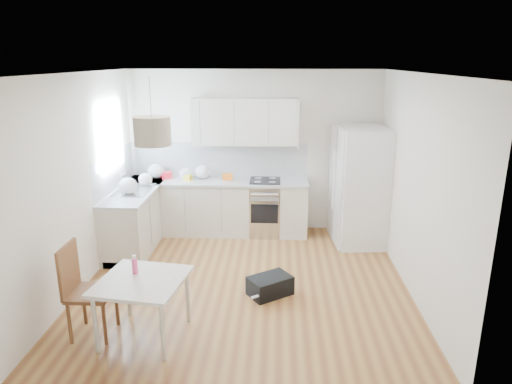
% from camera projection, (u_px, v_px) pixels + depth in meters
% --- Properties ---
extents(floor, '(4.20, 4.20, 0.00)m').
position_uv_depth(floor, '(246.00, 282.00, 6.07)').
color(floor, brown).
rests_on(floor, ground).
extents(ceiling, '(4.20, 4.20, 0.00)m').
position_uv_depth(ceiling, '(244.00, 73.00, 5.31)').
color(ceiling, white).
rests_on(ceiling, wall_back).
extents(wall_back, '(4.20, 0.00, 4.20)m').
position_uv_depth(wall_back, '(254.00, 152.00, 7.70)').
color(wall_back, white).
rests_on(wall_back, floor).
extents(wall_left, '(0.00, 4.20, 4.20)m').
position_uv_depth(wall_left, '(80.00, 182.00, 5.78)').
color(wall_left, white).
rests_on(wall_left, floor).
extents(wall_right, '(0.00, 4.20, 4.20)m').
position_uv_depth(wall_right, '(416.00, 187.00, 5.59)').
color(wall_right, white).
rests_on(wall_right, floor).
extents(window_glassblock, '(0.02, 1.00, 1.00)m').
position_uv_depth(window_glassblock, '(110.00, 136.00, 6.77)').
color(window_glassblock, '#BFE0F9').
rests_on(window_glassblock, wall_left).
extents(cabinets_back, '(3.00, 0.60, 0.88)m').
position_uv_depth(cabinets_back, '(218.00, 208.00, 7.69)').
color(cabinets_back, beige).
rests_on(cabinets_back, floor).
extents(cabinets_left, '(0.60, 1.80, 0.88)m').
position_uv_depth(cabinets_left, '(137.00, 219.00, 7.18)').
color(cabinets_left, beige).
rests_on(cabinets_left, floor).
extents(counter_back, '(3.02, 0.64, 0.04)m').
position_uv_depth(counter_back, '(217.00, 181.00, 7.57)').
color(counter_back, silver).
rests_on(counter_back, cabinets_back).
extents(counter_left, '(0.64, 1.82, 0.04)m').
position_uv_depth(counter_left, '(135.00, 190.00, 7.05)').
color(counter_left, silver).
rests_on(counter_left, cabinets_left).
extents(backsplash_back, '(3.00, 0.01, 0.58)m').
position_uv_depth(backsplash_back, '(219.00, 159.00, 7.76)').
color(backsplash_back, silver).
rests_on(backsplash_back, wall_back).
extents(backsplash_left, '(0.01, 1.80, 0.58)m').
position_uv_depth(backsplash_left, '(114.00, 171.00, 6.97)').
color(backsplash_left, silver).
rests_on(backsplash_left, wall_left).
extents(upper_cabinets, '(1.70, 0.32, 0.75)m').
position_uv_depth(upper_cabinets, '(244.00, 122.00, 7.40)').
color(upper_cabinets, beige).
rests_on(upper_cabinets, wall_back).
extents(range_oven, '(0.50, 0.61, 0.88)m').
position_uv_depth(range_oven, '(265.00, 208.00, 7.66)').
color(range_oven, '#B5B7BA').
rests_on(range_oven, floor).
extents(sink, '(0.50, 0.80, 0.16)m').
position_uv_depth(sink, '(134.00, 190.00, 6.99)').
color(sink, '#B5B7BA').
rests_on(sink, counter_left).
extents(refrigerator, '(0.96, 1.00, 1.85)m').
position_uv_depth(refrigerator, '(361.00, 186.00, 7.18)').
color(refrigerator, white).
rests_on(refrigerator, floor).
extents(dining_table, '(0.96, 0.96, 0.67)m').
position_uv_depth(dining_table, '(142.00, 285.00, 4.72)').
color(dining_table, beige).
rests_on(dining_table, floor).
extents(dining_chair, '(0.43, 0.43, 1.03)m').
position_uv_depth(dining_chair, '(91.00, 291.00, 4.79)').
color(dining_chair, '#4F3117').
rests_on(dining_chair, floor).
extents(drink_bottle, '(0.06, 0.06, 0.21)m').
position_uv_depth(drink_bottle, '(135.00, 265.00, 4.80)').
color(drink_bottle, '#E53F7C').
rests_on(drink_bottle, dining_table).
extents(gym_bag, '(0.62, 0.57, 0.24)m').
position_uv_depth(gym_bag, '(270.00, 286.00, 5.72)').
color(gym_bag, black).
rests_on(gym_bag, floor).
extents(pendant_lamp, '(0.40, 0.40, 0.28)m').
position_uv_depth(pendant_lamp, '(152.00, 131.00, 4.45)').
color(pendant_lamp, '#B5A78B').
rests_on(pendant_lamp, ceiling).
extents(grocery_bag_a, '(0.28, 0.23, 0.25)m').
position_uv_depth(grocery_bag_a, '(156.00, 171.00, 7.64)').
color(grocery_bag_a, white).
rests_on(grocery_bag_a, counter_back).
extents(grocery_bag_b, '(0.21, 0.18, 0.19)m').
position_uv_depth(grocery_bag_b, '(186.00, 174.00, 7.60)').
color(grocery_bag_b, white).
rests_on(grocery_bag_b, counter_back).
extents(grocery_bag_c, '(0.26, 0.22, 0.23)m').
position_uv_depth(grocery_bag_c, '(203.00, 172.00, 7.63)').
color(grocery_bag_c, white).
rests_on(grocery_bag_c, counter_back).
extents(grocery_bag_d, '(0.22, 0.19, 0.20)m').
position_uv_depth(grocery_bag_d, '(145.00, 179.00, 7.24)').
color(grocery_bag_d, white).
rests_on(grocery_bag_d, counter_back).
extents(grocery_bag_e, '(0.27, 0.23, 0.25)m').
position_uv_depth(grocery_bag_e, '(128.00, 186.00, 6.78)').
color(grocery_bag_e, white).
rests_on(grocery_bag_e, counter_left).
extents(snack_orange, '(0.16, 0.11, 0.11)m').
position_uv_depth(snack_orange, '(228.00, 177.00, 7.57)').
color(snack_orange, '#D55D12').
rests_on(snack_orange, counter_back).
extents(snack_yellow, '(0.17, 0.14, 0.10)m').
position_uv_depth(snack_yellow, '(188.00, 177.00, 7.55)').
color(snack_yellow, gold).
rests_on(snack_yellow, counter_back).
extents(snack_red, '(0.19, 0.17, 0.11)m').
position_uv_depth(snack_red, '(167.00, 175.00, 7.64)').
color(snack_red, red).
rests_on(snack_red, counter_back).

